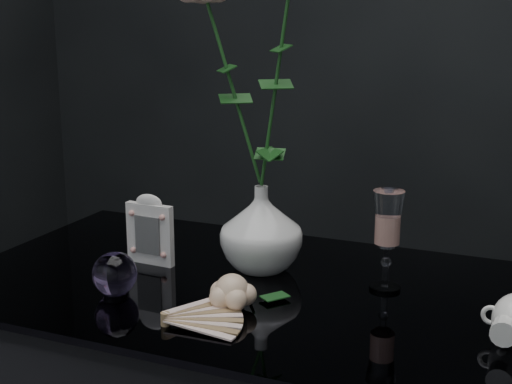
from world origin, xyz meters
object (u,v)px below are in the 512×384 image
at_px(loose_rose, 232,292).
at_px(wine_glass, 387,241).
at_px(vase, 261,229).
at_px(paperweight, 115,274).
at_px(picture_frame, 150,229).

bearing_deg(loose_rose, wine_glass, 17.64).
bearing_deg(vase, paperweight, -130.21).
height_order(picture_frame, paperweight, picture_frame).
distance_m(vase, picture_frame, 0.20).
height_order(wine_glass, picture_frame, wine_glass).
distance_m(vase, wine_glass, 0.22).
height_order(vase, paperweight, vase).
relative_size(wine_glass, loose_rose, 1.02).
bearing_deg(wine_glass, vase, 178.70).
bearing_deg(wine_glass, paperweight, -153.50).
bearing_deg(wine_glass, loose_rose, -138.88).
bearing_deg(loose_rose, picture_frame, 126.45).
height_order(wine_glass, loose_rose, wine_glass).
distance_m(vase, paperweight, 0.27).
bearing_deg(paperweight, vase, 49.79).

